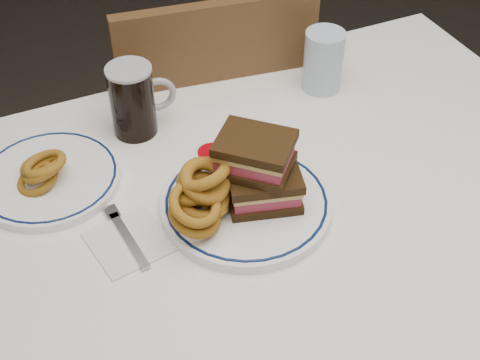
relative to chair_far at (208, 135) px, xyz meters
name	(u,v)px	position (x,y,z in m)	size (l,w,h in m)	color
dining_table	(265,243)	(-0.09, -0.50, 0.14)	(1.27, 0.87, 0.75)	silver
chair_far	(208,135)	(0.00, 0.00, 0.00)	(0.48, 0.48, 0.92)	#3F2614
main_plate	(246,204)	(-0.13, -0.50, 0.26)	(0.29, 0.29, 0.02)	white
reuben_sandwich	(259,170)	(-0.11, -0.50, 0.33)	(0.16, 0.15, 0.12)	black
onion_rings_main	(201,195)	(-0.21, -0.50, 0.32)	(0.13, 0.13, 0.13)	brown
ketchup_ramekin	(212,159)	(-0.15, -0.40, 0.29)	(0.06, 0.06, 0.04)	silver
beer_mug	(134,100)	(-0.23, -0.22, 0.32)	(0.13, 0.09, 0.14)	black
water_glass	(323,61)	(0.16, -0.24, 0.31)	(0.08, 0.08, 0.13)	#A3B8D3
far_plate	(49,178)	(-0.42, -0.29, 0.26)	(0.25, 0.25, 0.02)	white
onion_rings_far	(42,169)	(-0.42, -0.30, 0.29)	(0.10, 0.11, 0.07)	brown
napkin_fork	(129,240)	(-0.33, -0.49, 0.25)	(0.14, 0.16, 0.01)	silver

